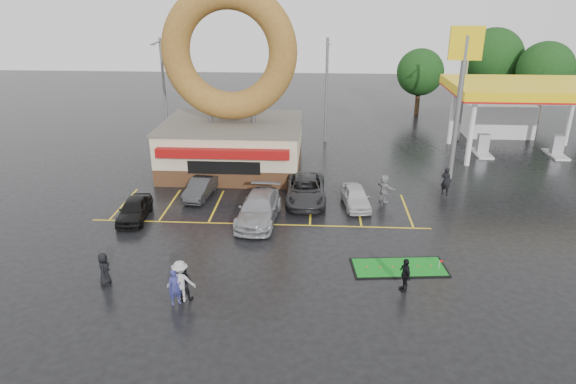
# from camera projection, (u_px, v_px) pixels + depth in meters

# --- Properties ---
(ground) EXTENTS (120.00, 120.00, 0.00)m
(ground) POSITION_uv_depth(u_px,v_px,m) (252.00, 252.00, 26.97)
(ground) COLOR black
(ground) RESTS_ON ground
(donut_shop) EXTENTS (10.20, 8.70, 13.50)m
(donut_shop) POSITION_uv_depth(u_px,v_px,m) (231.00, 112.00, 37.48)
(donut_shop) COLOR #472B19
(donut_shop) RESTS_ON ground
(gas_station) EXTENTS (12.30, 13.65, 5.90)m
(gas_station) POSITION_uv_depth(u_px,v_px,m) (513.00, 103.00, 43.87)
(gas_station) COLOR silver
(gas_station) RESTS_ON ground
(shell_sign) EXTENTS (2.20, 0.36, 10.60)m
(shell_sign) POSITION_uv_depth(u_px,v_px,m) (462.00, 76.00, 34.61)
(shell_sign) COLOR slate
(shell_sign) RESTS_ON ground
(streetlight_left) EXTENTS (0.40, 2.21, 9.00)m
(streetlight_left) POSITION_uv_depth(u_px,v_px,m) (164.00, 89.00, 44.18)
(streetlight_left) COLOR slate
(streetlight_left) RESTS_ON ground
(streetlight_mid) EXTENTS (0.40, 2.21, 9.00)m
(streetlight_mid) POSITION_uv_depth(u_px,v_px,m) (326.00, 88.00, 44.33)
(streetlight_mid) COLOR slate
(streetlight_mid) RESTS_ON ground
(streetlight_right) EXTENTS (0.40, 2.21, 9.00)m
(streetlight_right) POSITION_uv_depth(u_px,v_px,m) (464.00, 88.00, 44.59)
(streetlight_right) COLOR slate
(streetlight_right) RESTS_ON ground
(tree_far_a) EXTENTS (5.60, 5.60, 8.00)m
(tree_far_a) POSITION_uv_depth(u_px,v_px,m) (545.00, 70.00, 51.37)
(tree_far_a) COLOR #332114
(tree_far_a) RESTS_ON ground
(tree_far_c) EXTENTS (6.30, 6.30, 9.00)m
(tree_far_c) POSITION_uv_depth(u_px,v_px,m) (493.00, 58.00, 55.06)
(tree_far_c) COLOR #332114
(tree_far_c) RESTS_ON ground
(tree_far_d) EXTENTS (4.90, 4.90, 7.00)m
(tree_far_d) POSITION_uv_depth(u_px,v_px,m) (420.00, 72.00, 54.13)
(tree_far_d) COLOR #332114
(tree_far_d) RESTS_ON ground
(car_black) EXTENTS (1.82, 3.95, 1.31)m
(car_black) POSITION_uv_depth(u_px,v_px,m) (134.00, 209.00, 30.53)
(car_black) COLOR black
(car_black) RESTS_ON ground
(car_dgrey) EXTENTS (1.80, 3.93, 1.25)m
(car_dgrey) POSITION_uv_depth(u_px,v_px,m) (200.00, 188.00, 33.77)
(car_dgrey) COLOR #2B2B2D
(car_dgrey) RESTS_ON ground
(car_silver) EXTENTS (2.58, 5.55, 1.57)m
(car_silver) POSITION_uv_depth(u_px,v_px,m) (259.00, 208.00, 30.30)
(car_silver) COLOR #96969A
(car_silver) RESTS_ON ground
(car_grey) EXTENTS (2.66, 5.50, 1.51)m
(car_grey) POSITION_uv_depth(u_px,v_px,m) (306.00, 190.00, 33.17)
(car_grey) COLOR #2B2B2D
(car_grey) RESTS_ON ground
(car_white) EXTENTS (1.97, 3.96, 1.29)m
(car_white) POSITION_uv_depth(u_px,v_px,m) (356.00, 197.00, 32.33)
(car_white) COLOR silver
(car_white) RESTS_ON ground
(person_blue) EXTENTS (0.73, 0.63, 1.69)m
(person_blue) POSITION_uv_depth(u_px,v_px,m) (175.00, 287.00, 22.27)
(person_blue) COLOR navy
(person_blue) RESTS_ON ground
(person_blackjkt) EXTENTS (0.82, 0.65, 1.65)m
(person_blackjkt) POSITION_uv_depth(u_px,v_px,m) (183.00, 283.00, 22.65)
(person_blackjkt) COLOR black
(person_blackjkt) RESTS_ON ground
(person_hoodie) EXTENTS (1.30, 0.79, 1.96)m
(person_hoodie) POSITION_uv_depth(u_px,v_px,m) (181.00, 281.00, 22.47)
(person_hoodie) COLOR #9D9C9F
(person_hoodie) RESTS_ON ground
(person_bystander) EXTENTS (0.64, 0.87, 1.62)m
(person_bystander) POSITION_uv_depth(u_px,v_px,m) (104.00, 269.00, 23.78)
(person_bystander) COLOR black
(person_bystander) RESTS_ON ground
(person_cameraman) EXTENTS (0.63, 1.02, 1.62)m
(person_cameraman) POSITION_uv_depth(u_px,v_px,m) (405.00, 275.00, 23.31)
(person_cameraman) COLOR black
(person_cameraman) RESTS_ON ground
(person_walker_near) EXTENTS (1.43, 1.70, 1.83)m
(person_walker_near) POSITION_uv_depth(u_px,v_px,m) (384.00, 188.00, 32.98)
(person_walker_near) COLOR gray
(person_walker_near) RESTS_ON ground
(person_walker_far) EXTENTS (0.82, 0.77, 1.88)m
(person_walker_far) POSITION_uv_depth(u_px,v_px,m) (446.00, 181.00, 34.11)
(person_walker_far) COLOR black
(person_walker_far) RESTS_ON ground
(dumpster) EXTENTS (2.02, 1.57, 1.30)m
(dumpster) POSITION_uv_depth(u_px,v_px,m) (168.00, 169.00, 37.29)
(dumpster) COLOR #1B4822
(dumpster) RESTS_ON ground
(putting_green) EXTENTS (4.82, 2.46, 0.58)m
(putting_green) POSITION_uv_depth(u_px,v_px,m) (399.00, 267.00, 25.42)
(putting_green) COLOR black
(putting_green) RESTS_ON ground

